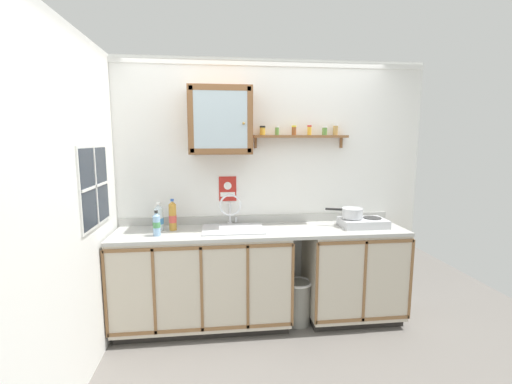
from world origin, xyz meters
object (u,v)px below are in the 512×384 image
bottle_water_blue_2 (157,224)px  warning_sign (228,189)px  hot_plate_stove (363,223)px  bottle_water_clear_0 (159,218)px  bottle_juice_amber_1 (173,216)px  saucepan (352,213)px  trash_bin (298,301)px  sink (233,230)px  wall_cabinet (220,121)px

bottle_water_blue_2 → warning_sign: size_ratio=0.92×
hot_plate_stove → bottle_water_blue_2: size_ratio=1.91×
bottle_water_clear_0 → bottle_juice_amber_1: bottle_juice_amber_1 is taller
saucepan → warning_sign: 1.23m
bottle_juice_amber_1 → trash_bin: bottle_juice_amber_1 is taller
sink → trash_bin: (0.62, -0.08, -0.70)m
hot_plate_stove → bottle_water_clear_0: bottle_water_clear_0 is taller
sink → saucepan: 1.16m
warning_sign → saucepan: bearing=-12.5°
bottle_juice_amber_1 → wall_cabinet: wall_cabinet is taller
bottle_water_blue_2 → wall_cabinet: size_ratio=0.37×
sink → trash_bin: sink is taller
warning_sign → trash_bin: warning_sign is taller
saucepan → wall_cabinet: 1.52m
bottle_water_clear_0 → warning_sign: warning_sign is taller
sink → trash_bin: bearing=-7.5°
hot_plate_stove → warning_sign: bearing=167.6°
wall_cabinet → warning_sign: wall_cabinet is taller
hot_plate_stove → saucepan: size_ratio=1.24×
warning_sign → bottle_water_clear_0: bearing=-164.1°
bottle_water_blue_2 → trash_bin: (1.29, 0.07, -0.82)m
bottle_water_clear_0 → bottle_juice_amber_1: size_ratio=0.89×
hot_plate_stove → bottle_juice_amber_1: bottle_juice_amber_1 is taller
bottle_water_clear_0 → hot_plate_stove: bearing=-3.0°
bottle_juice_amber_1 → bottle_water_blue_2: (-0.12, -0.18, -0.03)m
trash_bin → bottle_water_blue_2: bearing=-177.0°
hot_plate_stove → bottle_juice_amber_1: (-1.80, 0.08, 0.09)m
sink → trash_bin: size_ratio=1.34×
wall_cabinet → trash_bin: wall_cabinet is taller
saucepan → warning_sign: (-1.18, 0.26, 0.21)m
bottle_water_clear_0 → wall_cabinet: wall_cabinet is taller
sink → wall_cabinet: wall_cabinet is taller
hot_plate_stove → wall_cabinet: wall_cabinet is taller
sink → bottle_water_blue_2: (-0.67, -0.15, 0.12)m
hot_plate_stove → trash_bin: (-0.63, -0.03, -0.75)m
sink → hot_plate_stove: (1.25, -0.05, 0.05)m
warning_sign → trash_bin: 1.29m
trash_bin → bottle_water_clear_0: bearing=174.1°
sink → hot_plate_stove: 1.26m
saucepan → trash_bin: (-0.53, -0.06, -0.85)m
bottle_juice_amber_1 → trash_bin: size_ratio=0.69×
saucepan → bottle_water_blue_2: 1.82m
sink → bottle_water_blue_2: bearing=-167.4°
sink → wall_cabinet: (-0.10, 0.09, 1.02)m
bottle_water_blue_2 → bottle_juice_amber_1: bearing=57.1°
hot_plate_stove → bottle_water_clear_0: size_ratio=1.65×
hot_plate_stove → bottle_juice_amber_1: 1.81m
bottle_water_blue_2 → trash_bin: bottle_water_blue_2 is taller
sink → bottle_water_blue_2: 0.69m
bottle_water_blue_2 → wall_cabinet: bearing=22.6°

